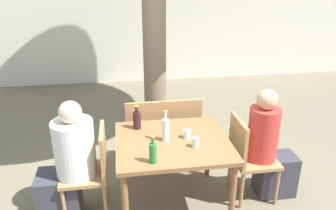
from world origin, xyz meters
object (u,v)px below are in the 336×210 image
patio_chair_0 (93,167)px  patio_chair_1 (247,154)px  green_bottle_1 (153,152)px  patio_chair_2 (144,129)px  drinking_glass_1 (187,134)px  wine_bottle_0 (137,120)px  person_seated_0 (68,166)px  patio_chair_3 (181,127)px  water_bottle_2 (165,129)px  dining_table_front (173,148)px  person_seated_1 (269,150)px  drinking_glass_0 (196,142)px

patio_chair_0 → patio_chair_1: size_ratio=1.00×
green_bottle_1 → patio_chair_1: bearing=19.5°
patio_chair_2 → drinking_glass_1: 0.83m
wine_bottle_0 → green_bottle_1: 0.68m
person_seated_0 → patio_chair_1: bearing=90.0°
patio_chair_0 → patio_chair_3: size_ratio=1.00×
person_seated_0 → water_bottle_2: person_seated_0 is taller
dining_table_front → green_bottle_1: 0.47m
patio_chair_0 → water_bottle_2: (0.72, 0.01, 0.35)m
dining_table_front → patio_chair_2: bearing=107.0°
patio_chair_1 → patio_chair_3: 0.91m
dining_table_front → drinking_glass_1: bearing=11.7°
person_seated_0 → person_seated_1: 2.04m
dining_table_front → drinking_glass_1: 0.20m
patio_chair_0 → person_seated_1: person_seated_1 is taller
water_bottle_2 → drinking_glass_0: bearing=-33.2°
person_seated_0 → green_bottle_1: bearing=65.4°
patio_chair_1 → patio_chair_3: bearing=38.0°
patio_chair_1 → drinking_glass_0: 0.67m
dining_table_front → patio_chair_2: patio_chair_2 is taller
person_seated_1 → drinking_glass_1: (-0.87, 0.03, 0.25)m
patio_chair_1 → person_seated_0: (-1.80, -0.00, 0.03)m
person_seated_0 → drinking_glass_1: (1.16, 0.03, 0.24)m
drinking_glass_0 → drinking_glass_1: drinking_glass_0 is taller
person_seated_1 → wine_bottle_0: 1.42m
patio_chair_2 → person_seated_0: size_ratio=0.75×
patio_chair_1 → person_seated_1: size_ratio=0.75×
person_seated_1 → wine_bottle_0: (-1.35, 0.32, 0.30)m
patio_chair_0 → patio_chair_2: size_ratio=1.00×
patio_chair_2 → dining_table_front: bearing=107.0°
patio_chair_0 → person_seated_0: person_seated_0 is taller
patio_chair_1 → drinking_glass_0: size_ratio=9.27×
patio_chair_0 → patio_chair_3: (1.00, 0.72, 0.00)m
patio_chair_3 → patio_chair_0: bearing=35.6°
patio_chair_0 → person_seated_1: size_ratio=0.75×
patio_chair_2 → drinking_glass_0: size_ratio=9.27×
dining_table_front → patio_chair_3: bearing=73.0°
patio_chair_0 → patio_chair_1: 1.57m
patio_chair_3 → wine_bottle_0: 0.75m
patio_chair_3 → drinking_glass_1: patio_chair_3 is taller
green_bottle_1 → wine_bottle_0: bearing=97.9°
dining_table_front → patio_chair_3: (0.22, 0.72, -0.13)m
wine_bottle_0 → drinking_glass_1: size_ratio=2.88×
green_bottle_1 → drinking_glass_0: 0.47m
patio_chair_0 → person_seated_0: size_ratio=0.75×
person_seated_0 → drinking_glass_0: bearing=82.7°
patio_chair_1 → person_seated_1: bearing=-90.0°
dining_table_front → green_bottle_1: size_ratio=4.36×
water_bottle_2 → patio_chair_3: bearing=67.7°
patio_chair_2 → drinking_glass_1: (0.37, -0.69, 0.27)m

